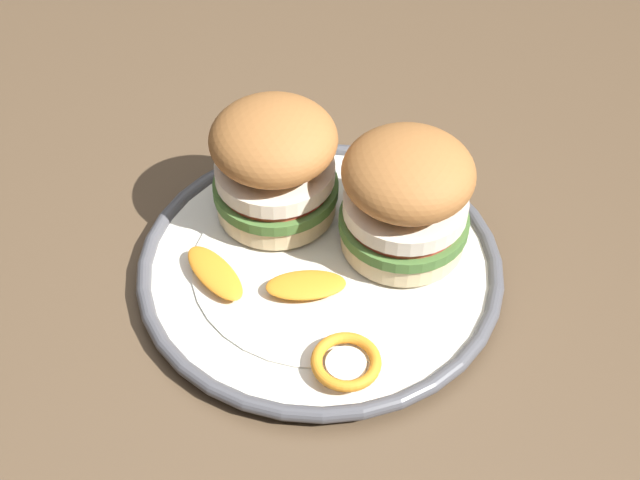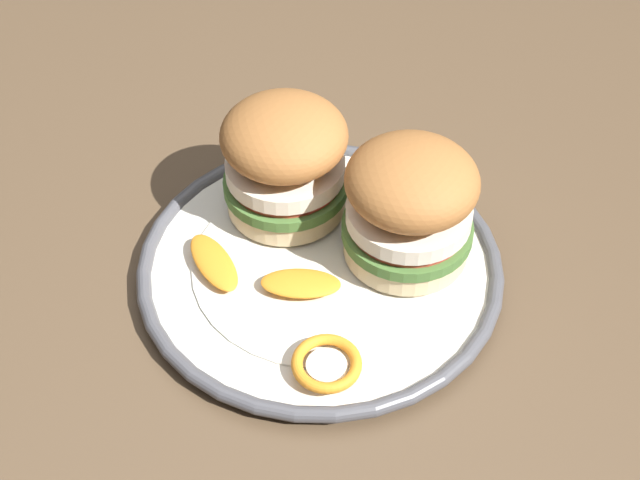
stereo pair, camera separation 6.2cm
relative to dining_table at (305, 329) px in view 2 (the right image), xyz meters
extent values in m
cube|color=brown|center=(0.00, 0.00, 0.08)|extent=(1.22, 1.05, 0.03)
cube|color=brown|center=(-0.55, -0.47, -0.30)|extent=(0.06, 0.06, 0.73)
cylinder|color=silver|center=(0.01, 0.02, 0.10)|extent=(0.27, 0.27, 0.01)
torus|color=#4C4C51|center=(0.01, 0.02, 0.11)|extent=(0.29, 0.29, 0.01)
cylinder|color=silver|center=(0.01, 0.02, 0.11)|extent=(0.20, 0.20, 0.00)
cylinder|color=beige|center=(-0.02, -0.04, 0.12)|extent=(0.10, 0.10, 0.02)
cylinder|color=#477033|center=(-0.02, -0.04, 0.14)|extent=(0.10, 0.10, 0.01)
cylinder|color=#BC3828|center=(-0.02, -0.04, 0.15)|extent=(0.09, 0.09, 0.01)
cylinder|color=silver|center=(-0.02, -0.04, 0.16)|extent=(0.10, 0.10, 0.01)
ellipsoid|color=#A36633|center=(-0.02, -0.04, 0.19)|extent=(0.12, 0.12, 0.05)
cylinder|color=beige|center=(-0.05, 0.07, 0.12)|extent=(0.10, 0.10, 0.02)
cylinder|color=#477033|center=(-0.05, 0.07, 0.14)|extent=(0.10, 0.10, 0.01)
cylinder|color=#BC3828|center=(-0.05, 0.07, 0.15)|extent=(0.09, 0.09, 0.01)
cylinder|color=silver|center=(-0.05, 0.07, 0.16)|extent=(0.10, 0.10, 0.01)
ellipsoid|color=#A36633|center=(-0.05, 0.07, 0.19)|extent=(0.11, 0.11, 0.05)
torus|color=orange|center=(0.08, 0.09, 0.12)|extent=(0.07, 0.07, 0.01)
cylinder|color=#F4E5C6|center=(0.08, 0.09, 0.12)|extent=(0.03, 0.03, 0.00)
ellipsoid|color=orange|center=(0.07, -0.04, 0.12)|extent=(0.05, 0.07, 0.01)
ellipsoid|color=orange|center=(0.04, 0.03, 0.12)|extent=(0.06, 0.07, 0.01)
camera|label=1|loc=(0.40, 0.28, 0.63)|focal=49.22mm
camera|label=2|loc=(0.36, 0.33, 0.63)|focal=49.22mm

